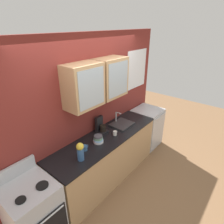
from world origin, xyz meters
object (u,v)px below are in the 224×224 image
object	(u,v)px
cup_near_sink	(115,133)
cup_near_bowls	(85,148)
bowl_stack	(98,139)
stove_range	(34,213)
sink_faucet	(122,124)
vase	(80,151)
coffee_maker	(101,126)
dishwasher	(147,127)

from	to	relation	value
cup_near_sink	cup_near_bowls	size ratio (longest dim) A/B	0.87
bowl_stack	stove_range	bearing A→B (deg)	179.74
sink_faucet	vase	world-z (taller)	vase
vase	cup_near_sink	distance (m)	0.84
sink_faucet	bowl_stack	world-z (taller)	sink_faucet
stove_range	sink_faucet	distance (m)	2.02
cup_near_bowls	coffee_maker	xyz separation A→B (m)	(0.57, 0.18, 0.07)
stove_range	sink_faucet	size ratio (longest dim) A/B	2.68
sink_faucet	cup_near_sink	xyz separation A→B (m)	(-0.37, -0.13, 0.02)
sink_faucet	vase	distance (m)	1.22
dishwasher	bowl_stack	bearing A→B (deg)	-179.95
stove_range	cup_near_bowls	distance (m)	1.08
cup_near_sink	vase	bearing A→B (deg)	-177.78
sink_faucet	stove_range	bearing A→B (deg)	-178.67
vase	dishwasher	world-z (taller)	vase
stove_range	cup_near_bowls	xyz separation A→B (m)	(0.96, 0.01, 0.49)
coffee_maker	stove_range	bearing A→B (deg)	-172.85
stove_range	bowl_stack	world-z (taller)	stove_range
bowl_stack	vase	size ratio (longest dim) A/B	0.60
vase	cup_near_bowls	distance (m)	0.26
sink_faucet	bowl_stack	size ratio (longest dim) A/B	2.41
dishwasher	cup_near_sink	bearing A→B (deg)	-176.54
bowl_stack	vase	distance (m)	0.51
bowl_stack	coffee_maker	world-z (taller)	coffee_maker
vase	cup_near_bowls	world-z (taller)	vase
sink_faucet	bowl_stack	bearing A→B (deg)	-175.91
cup_near_sink	coffee_maker	distance (m)	0.29
stove_range	bowl_stack	distance (m)	1.35
sink_faucet	coffee_maker	xyz separation A→B (m)	(-0.44, 0.15, 0.09)
cup_near_sink	dishwasher	bearing A→B (deg)	3.46
bowl_stack	cup_near_bowls	bearing A→B (deg)	177.26
sink_faucet	coffee_maker	world-z (taller)	coffee_maker
sink_faucet	coffee_maker	distance (m)	0.47
stove_range	dishwasher	bearing A→B (deg)	-0.08
bowl_stack	cup_near_bowls	world-z (taller)	bowl_stack
bowl_stack	cup_near_bowls	size ratio (longest dim) A/B	1.47
vase	bowl_stack	bearing A→B (deg)	12.82
cup_near_sink	coffee_maker	size ratio (longest dim) A/B	0.34
bowl_stack	cup_near_sink	xyz separation A→B (m)	(0.35, -0.08, -0.02)
bowl_stack	cup_near_sink	size ratio (longest dim) A/B	1.70
vase	cup_near_sink	xyz separation A→B (m)	(0.83, 0.03, -0.11)
stove_range	cup_near_bowls	world-z (taller)	stove_range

